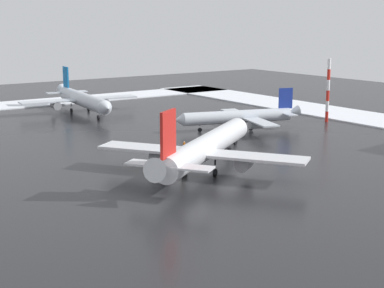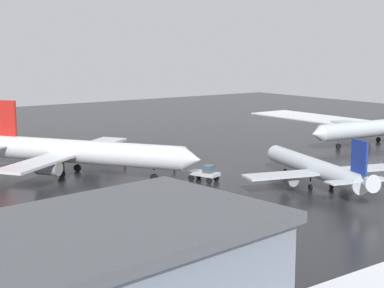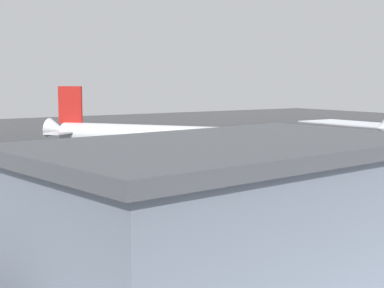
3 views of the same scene
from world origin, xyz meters
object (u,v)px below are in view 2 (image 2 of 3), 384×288
(ground_crew_beside_wing, at_px, (174,165))
(ground_crew_mid_apron, at_px, (63,165))
(airplane_far_rear, at_px, (380,128))
(airplane_parked_portside, at_px, (315,168))
(pushback_tug, at_px, (205,173))
(airplane_foreground_jet, at_px, (82,152))
(ground_crew_near_tug, at_px, (125,160))

(ground_crew_beside_wing, relative_size, ground_crew_mid_apron, 1.00)
(airplane_far_rear, relative_size, airplane_parked_portside, 1.29)
(airplane_far_rear, distance_m, pushback_tug, 49.71)
(airplane_parked_portside, xyz_separation_m, pushback_tug, (-10.62, 11.99, -1.46))
(airplane_foreground_jet, height_order, pushback_tug, airplane_foreground_jet)
(ground_crew_beside_wing, bearing_deg, ground_crew_near_tug, -57.41)
(pushback_tug, relative_size, ground_crew_beside_wing, 2.96)
(ground_crew_near_tug, bearing_deg, ground_crew_mid_apron, 98.36)
(ground_crew_beside_wing, bearing_deg, airplane_parked_portside, 117.63)
(airplane_foreground_jet, distance_m, pushback_tug, 19.63)
(airplane_foreground_jet, xyz_separation_m, ground_crew_near_tug, (8.95, 2.42, -2.77))
(airplane_foreground_jet, relative_size, ground_crew_beside_wing, 19.45)
(ground_crew_beside_wing, bearing_deg, pushback_tug, 88.34)
(pushback_tug, height_order, ground_crew_near_tug, pushback_tug)
(ground_crew_near_tug, distance_m, ground_crew_mid_apron, 10.26)
(pushback_tug, bearing_deg, airplane_parked_portside, 23.39)
(airplane_far_rear, height_order, ground_crew_beside_wing, airplane_far_rear)
(airplane_foreground_jet, height_order, ground_crew_near_tug, airplane_foreground_jet)
(airplane_far_rear, height_order, pushback_tug, airplane_far_rear)
(ground_crew_mid_apron, bearing_deg, pushback_tug, -116.67)
(airplane_parked_portside, height_order, ground_crew_near_tug, airplane_parked_portside)
(airplane_far_rear, relative_size, ground_crew_beside_wing, 20.56)
(airplane_far_rear, xyz_separation_m, ground_crew_near_tug, (-53.41, 11.23, -2.48))
(airplane_foreground_jet, bearing_deg, ground_crew_beside_wing, 33.86)
(pushback_tug, xyz_separation_m, ground_crew_mid_apron, (-14.05, 19.31, -0.31))
(airplane_far_rear, distance_m, airplane_parked_portside, 42.57)
(airplane_parked_portside, bearing_deg, ground_crew_near_tug, 43.81)
(ground_crew_beside_wing, distance_m, ground_crew_mid_apron, 17.91)
(ground_crew_near_tug, relative_size, ground_crew_beside_wing, 1.00)
(pushback_tug, xyz_separation_m, ground_crew_near_tug, (-4.07, 16.91, -0.31))
(ground_crew_mid_apron, bearing_deg, airplane_far_rear, -74.85)
(airplane_foreground_jet, height_order, ground_crew_beside_wing, airplane_foreground_jet)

